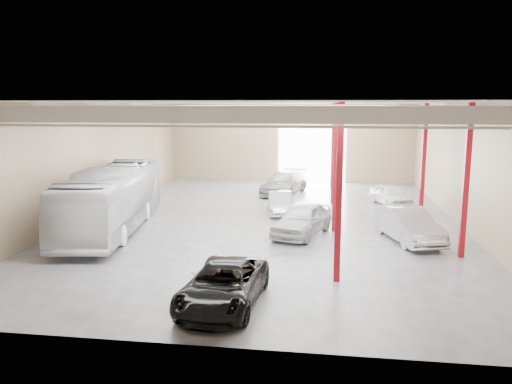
% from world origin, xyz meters
% --- Properties ---
extents(depot_shell, '(22.12, 32.12, 7.06)m').
position_xyz_m(depot_shell, '(0.13, 0.48, 4.98)').
color(depot_shell, '#48484E').
rests_on(depot_shell, ground).
extents(coach_bus, '(4.78, 12.90, 3.51)m').
position_xyz_m(coach_bus, '(-8.39, -3.36, 1.75)').
color(coach_bus, silver).
rests_on(coach_bus, ground).
extents(black_sedan, '(2.77, 5.44, 1.47)m').
position_xyz_m(black_sedan, '(-0.14, -13.00, 0.74)').
color(black_sedan, black).
rests_on(black_sedan, ground).
extents(car_row_a, '(3.52, 5.44, 1.72)m').
position_xyz_m(car_row_a, '(2.09, -3.00, 0.86)').
color(car_row_a, silver).
rests_on(car_row_a, ground).
extents(car_row_b, '(2.09, 4.36, 1.38)m').
position_xyz_m(car_row_b, '(0.44, 2.20, 0.69)').
color(car_row_b, '#BCBCC1').
rests_on(car_row_b, ground).
extents(car_row_c, '(3.79, 6.33, 1.72)m').
position_xyz_m(car_row_c, '(0.06, 9.41, 0.86)').
color(car_row_c, gray).
rests_on(car_row_c, ground).
extents(car_right_near, '(3.22, 5.52, 1.72)m').
position_xyz_m(car_right_near, '(7.50, -3.51, 0.86)').
color(car_right_near, '#BBBBC0').
rests_on(car_right_near, ground).
extents(car_right_far, '(2.87, 4.52, 1.43)m').
position_xyz_m(car_right_far, '(7.78, 5.89, 0.72)').
color(car_right_far, white).
rests_on(car_right_far, ground).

